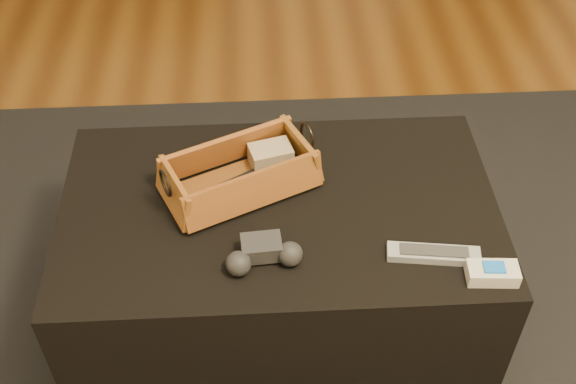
{
  "coord_description": "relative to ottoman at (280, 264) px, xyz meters",
  "views": [
    {
      "loc": [
        0.01,
        -1.03,
        1.6
      ],
      "look_at": [
        0.07,
        0.11,
        0.49
      ],
      "focal_mm": 45.0,
      "sensor_mm": 36.0,
      "label": 1
    }
  ],
  "objects": [
    {
      "name": "floor",
      "position": [
        -0.05,
        -0.13,
        -0.23
      ],
      "size": [
        5.0,
        5.5,
        0.01
      ],
      "primitive_type": "cube",
      "color": "brown",
      "rests_on": "ground"
    },
    {
      "name": "area_rug",
      "position": [
        -0.0,
        -0.05,
        -0.22
      ],
      "size": [
        2.6,
        2.0,
        0.01
      ],
      "primitive_type": "cube",
      "color": "black",
      "rests_on": "floor"
    },
    {
      "name": "ottoman",
      "position": [
        0.0,
        0.0,
        0.0
      ],
      "size": [
        1.0,
        0.6,
        0.42
      ],
      "primitive_type": "cube",
      "color": "black",
      "rests_on": "area_rug"
    },
    {
      "name": "tv_remote",
      "position": [
        -0.1,
        0.04,
        0.23
      ],
      "size": [
        0.18,
        0.13,
        0.02
      ],
      "primitive_type": "cube",
      "rotation": [
        0.0,
        0.0,
        0.54
      ],
      "color": "black",
      "rests_on": "wicker_basket"
    },
    {
      "name": "cloth_bundle",
      "position": [
        -0.01,
        0.13,
        0.25
      ],
      "size": [
        0.11,
        0.09,
        0.05
      ],
      "primitive_type": "cube",
      "rotation": [
        0.0,
        0.0,
        0.26
      ],
      "color": "tan",
      "rests_on": "wicker_basket"
    },
    {
      "name": "wicker_basket",
      "position": [
        -0.09,
        0.06,
        0.25
      ],
      "size": [
        0.39,
        0.31,
        0.12
      ],
      "color": "brown",
      "rests_on": "ottoman"
    },
    {
      "name": "game_controller",
      "position": [
        -0.04,
        -0.17,
        0.24
      ],
      "size": [
        0.17,
        0.1,
        0.05
      ],
      "color": "#272729",
      "rests_on": "ottoman"
    },
    {
      "name": "silver_remote",
      "position": [
        0.32,
        -0.17,
        0.22
      ],
      "size": [
        0.2,
        0.07,
        0.02
      ],
      "color": "#A4A7AC",
      "rests_on": "ottoman"
    },
    {
      "name": "cream_gadget",
      "position": [
        0.43,
        -0.24,
        0.23
      ],
      "size": [
        0.11,
        0.06,
        0.04
      ],
      "color": "beige",
      "rests_on": "ottoman"
    }
  ]
}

